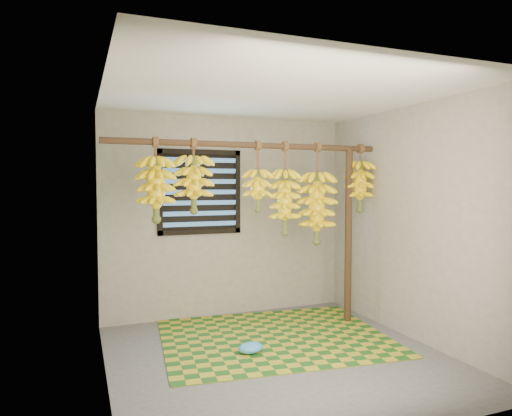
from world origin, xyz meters
name	(u,v)px	position (x,y,z in m)	size (l,w,h in m)	color
floor	(278,357)	(0.00, 0.00, -0.01)	(3.00, 3.00, 0.01)	#515151
ceiling	(278,94)	(0.00, 0.00, 2.40)	(3.00, 3.00, 0.01)	silver
wall_back	(228,216)	(0.00, 1.50, 1.20)	(3.00, 0.01, 2.40)	gray
wall_left	(104,234)	(-1.50, 0.00, 1.20)	(0.01, 3.00, 2.40)	gray
wall_right	(411,222)	(1.50, 0.00, 1.20)	(0.01, 3.00, 2.40)	gray
window	(200,192)	(-0.35, 1.48, 1.50)	(1.00, 0.04, 1.00)	black
hanging_pole	(251,145)	(0.00, 0.70, 2.00)	(0.06, 0.06, 3.00)	#492C1B
support_post	(348,236)	(1.20, 0.70, 1.00)	(0.08, 0.08, 2.00)	#492C1B
woven_mat	(274,337)	(0.18, 0.50, 0.01)	(2.28, 1.83, 0.01)	#1E5418
plastic_bag	(251,348)	(-0.21, 0.15, 0.06)	(0.25, 0.18, 0.10)	#3F99EB
banana_bunch_a	(156,189)	(-0.98, 0.70, 1.54)	(0.33, 0.33, 0.82)	brown
banana_bunch_b	(194,184)	(-0.61, 0.70, 1.59)	(0.37, 0.37, 0.74)	brown
banana_bunch_c	(258,190)	(0.08, 0.70, 1.53)	(0.30, 0.30, 0.74)	brown
banana_bunch_d	(285,202)	(0.39, 0.70, 1.40)	(0.31, 0.31, 1.00)	brown
banana_bunch_e	(317,208)	(0.79, 0.70, 1.33)	(0.39, 0.39, 1.11)	brown
banana_bunch_f	(360,186)	(1.35, 0.70, 1.57)	(0.32, 0.32, 0.77)	brown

